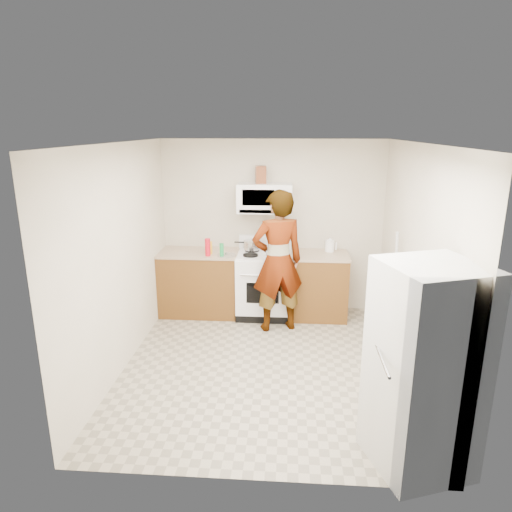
# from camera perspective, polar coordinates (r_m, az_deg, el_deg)

# --- Properties ---
(floor) EXTENTS (3.60, 3.60, 0.00)m
(floor) POSITION_cam_1_polar(r_m,az_deg,el_deg) (5.44, 1.15, -13.43)
(floor) COLOR gray
(floor) RESTS_ON ground
(back_wall) EXTENTS (3.20, 0.02, 2.50)m
(back_wall) POSITION_cam_1_polar(r_m,az_deg,el_deg) (6.68, 2.03, 3.67)
(back_wall) COLOR beige
(back_wall) RESTS_ON floor
(right_wall) EXTENTS (0.02, 3.60, 2.50)m
(right_wall) POSITION_cam_1_polar(r_m,az_deg,el_deg) (5.12, 19.29, -1.02)
(right_wall) COLOR beige
(right_wall) RESTS_ON floor
(cabinet_left) EXTENTS (1.12, 0.62, 0.90)m
(cabinet_left) POSITION_cam_1_polar(r_m,az_deg,el_deg) (6.73, -7.04, -3.44)
(cabinet_left) COLOR brown
(cabinet_left) RESTS_ON floor
(counter_left) EXTENTS (1.14, 0.64, 0.03)m
(counter_left) POSITION_cam_1_polar(r_m,az_deg,el_deg) (6.59, -7.18, 0.41)
(counter_left) COLOR tan
(counter_left) RESTS_ON cabinet_left
(cabinet_right) EXTENTS (0.80, 0.62, 0.90)m
(cabinet_right) POSITION_cam_1_polar(r_m,az_deg,el_deg) (6.62, 7.76, -3.79)
(cabinet_right) COLOR brown
(cabinet_right) RESTS_ON floor
(counter_right) EXTENTS (0.82, 0.64, 0.03)m
(counter_right) POSITION_cam_1_polar(r_m,az_deg,el_deg) (6.48, 7.91, 0.11)
(counter_right) COLOR tan
(counter_right) RESTS_ON cabinet_right
(gas_range) EXTENTS (0.76, 0.65, 1.13)m
(gas_range) POSITION_cam_1_polar(r_m,az_deg,el_deg) (6.59, 0.99, -3.39)
(gas_range) COLOR white
(gas_range) RESTS_ON floor
(microwave) EXTENTS (0.76, 0.38, 0.40)m
(microwave) POSITION_cam_1_polar(r_m,az_deg,el_deg) (6.43, 1.10, 7.27)
(microwave) COLOR white
(microwave) RESTS_ON back_wall
(person) EXTENTS (0.80, 0.65, 1.90)m
(person) POSITION_cam_1_polar(r_m,az_deg,el_deg) (6.00, 2.72, -0.69)
(person) COLOR tan
(person) RESTS_ON floor
(fridge) EXTENTS (0.89, 0.89, 1.70)m
(fridge) POSITION_cam_1_polar(r_m,az_deg,el_deg) (3.87, 20.28, -13.09)
(fridge) COLOR silver
(fridge) RESTS_ON floor
(kettle) EXTENTS (0.15, 0.15, 0.16)m
(kettle) POSITION_cam_1_polar(r_m,az_deg,el_deg) (6.61, 9.21, 1.25)
(kettle) COLOR white
(kettle) RESTS_ON counter_right
(jug) EXTENTS (0.16, 0.16, 0.24)m
(jug) POSITION_cam_1_polar(r_m,az_deg,el_deg) (6.41, 0.59, 10.13)
(jug) COLOR #612E17
(jug) RESTS_ON microwave
(saucepan) EXTENTS (0.23, 0.23, 0.12)m
(saucepan) POSITION_cam_1_polar(r_m,az_deg,el_deg) (6.56, -0.55, 1.36)
(saucepan) COLOR silver
(saucepan) RESTS_ON gas_range
(tray) EXTENTS (0.29, 0.24, 0.05)m
(tray) POSITION_cam_1_polar(r_m,az_deg,el_deg) (6.31, 2.51, 0.17)
(tray) COLOR silver
(tray) RESTS_ON gas_range
(bottle_spray) EXTENTS (0.08, 0.08, 0.25)m
(bottle_spray) POSITION_cam_1_polar(r_m,az_deg,el_deg) (6.32, -6.06, 1.09)
(bottle_spray) COLOR red
(bottle_spray) RESTS_ON counter_left
(bottle_hot_sauce) EXTENTS (0.07, 0.07, 0.18)m
(bottle_hot_sauce) POSITION_cam_1_polar(r_m,az_deg,el_deg) (6.43, -5.74, 1.05)
(bottle_hot_sauce) COLOR orange
(bottle_hot_sauce) RESTS_ON counter_left
(bottle_green_cap) EXTENTS (0.08, 0.08, 0.18)m
(bottle_green_cap) POSITION_cam_1_polar(r_m,az_deg,el_deg) (6.28, -4.32, 0.75)
(bottle_green_cap) COLOR #18873D
(bottle_green_cap) RESTS_ON counter_left
(pot_lid) EXTENTS (0.28, 0.28, 0.01)m
(pot_lid) POSITION_cam_1_polar(r_m,az_deg,el_deg) (6.34, -3.71, 0.10)
(pot_lid) COLOR silver
(pot_lid) RESTS_ON counter_left
(broom) EXTENTS (0.17, 0.30, 1.46)m
(broom) POSITION_cam_1_polar(r_m,az_deg,el_deg) (5.94, 17.02, -3.72)
(broom) COLOR silver
(broom) RESTS_ON floor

